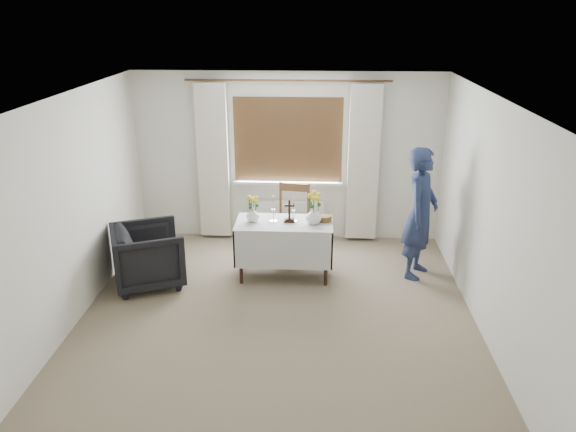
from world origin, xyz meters
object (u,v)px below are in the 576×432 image
object	(u,v)px
altar_table	(284,249)
wooden_chair	(292,221)
person	(420,213)
flower_vase_right	(314,215)
flower_vase_left	(253,215)
wooden_cross	(289,211)
armchair	(148,256)

from	to	relation	value
altar_table	wooden_chair	bearing A→B (deg)	84.61
wooden_chair	person	distance (m)	1.80
altar_table	flower_vase_right	world-z (taller)	flower_vase_right
flower_vase_left	flower_vase_right	distance (m)	0.78
wooden_chair	flower_vase_left	distance (m)	0.89
altar_table	flower_vase_left	size ratio (longest dim) A/B	6.71
wooden_cross	flower_vase_right	world-z (taller)	wooden_cross
wooden_chair	flower_vase_left	world-z (taller)	wooden_chair
wooden_chair	wooden_cross	distance (m)	0.78
wooden_chair	flower_vase_right	xyz separation A→B (m)	(0.31, -0.71, 0.36)
armchair	flower_vase_left	bearing A→B (deg)	-99.00
armchair	flower_vase_right	size ratio (longest dim) A/B	3.96
wooden_cross	flower_vase_left	world-z (taller)	wooden_cross
wooden_cross	flower_vase_left	xyz separation A→B (m)	(-0.47, -0.01, -0.05)
altar_table	flower_vase_left	world-z (taller)	flower_vase_left
flower_vase_left	flower_vase_right	bearing A→B (deg)	-2.46
flower_vase_right	altar_table	bearing A→B (deg)	176.17
armchair	person	bearing A→B (deg)	-104.95
altar_table	person	xyz separation A→B (m)	(1.74, 0.15, 0.48)
armchair	flower_vase_right	world-z (taller)	flower_vase_right
wooden_chair	armchair	bearing A→B (deg)	-142.43
flower_vase_right	armchair	bearing A→B (deg)	-172.40
wooden_chair	flower_vase_left	size ratio (longest dim) A/B	5.50
wooden_chair	wooden_cross	size ratio (longest dim) A/B	3.46
flower_vase_right	wooden_cross	bearing A→B (deg)	172.25
wooden_chair	flower_vase_right	world-z (taller)	wooden_chair
altar_table	wooden_chair	world-z (taller)	wooden_chair
armchair	person	distance (m)	3.51
wooden_chair	person	xyz separation A→B (m)	(1.68, -0.54, 0.35)
person	flower_vase_right	world-z (taller)	person
armchair	wooden_cross	distance (m)	1.87
wooden_chair	armchair	xyz separation A→B (m)	(-1.77, -0.99, -0.12)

